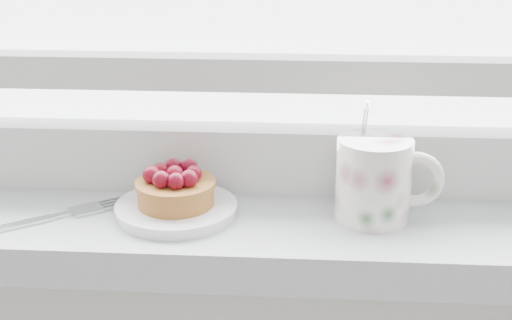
# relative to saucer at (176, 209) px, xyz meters

# --- Properties ---
(saucer) EXTENTS (0.12, 0.12, 0.01)m
(saucer) POSITION_rel_saucer_xyz_m (0.00, 0.00, 0.00)
(saucer) COLOR white
(saucer) RESTS_ON windowsill
(raspberry_tart) EXTENTS (0.08, 0.08, 0.04)m
(raspberry_tart) POSITION_rel_saucer_xyz_m (-0.00, 0.00, 0.02)
(raspberry_tart) COLOR brown
(raspberry_tart) RESTS_ON saucer
(floral_mug) EXTENTS (0.11, 0.08, 0.12)m
(floral_mug) POSITION_rel_saucer_xyz_m (0.20, 0.01, 0.04)
(floral_mug) COLOR white
(floral_mug) RESTS_ON windowsill
(fork) EXTENTS (0.18, 0.14, 0.00)m
(fork) POSITION_rel_saucer_xyz_m (-0.14, -0.03, -0.00)
(fork) COLOR silver
(fork) RESTS_ON windowsill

